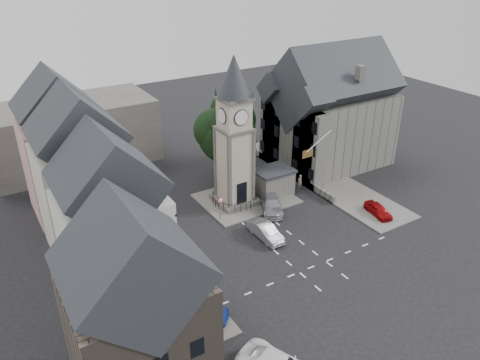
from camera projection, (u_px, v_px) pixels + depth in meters
ground at (277, 237)px, 45.61m from camera, size 120.00×120.00×0.00m
pavement_west at (132, 245)px, 44.33m from camera, size 6.00×30.00×0.14m
pavement_east at (319, 177)px, 57.26m from camera, size 6.00×26.00×0.14m
central_island at (246, 198)px, 52.36m from camera, size 10.00×8.00×0.16m
road_markings at (313, 267)px, 41.43m from camera, size 20.00×8.00×0.01m
clock_tower at (234, 134)px, 48.03m from camera, size 4.86×4.86×16.25m
stone_shelter at (273, 182)px, 52.86m from camera, size 4.30×3.30×3.08m
town_tree at (227, 126)px, 53.29m from camera, size 7.20×7.20×10.80m
warning_sign_post at (220, 204)px, 47.34m from camera, size 0.70×0.19×2.85m
terrace_pink at (64, 153)px, 47.60m from camera, size 8.10×7.60×12.80m
terrace_cream at (85, 183)px, 41.51m from camera, size 8.10×7.60×12.80m
terrace_tudor at (114, 229)px, 35.60m from camera, size 8.10×7.60×12.00m
building_sw_stone at (138, 316)px, 28.43m from camera, size 8.60×7.60×10.40m
backdrop_west at (73, 133)px, 59.52m from camera, size 20.00×10.00×8.00m
east_building at (329, 117)px, 58.42m from camera, size 14.40×11.40×12.60m
east_boundary_wall at (291, 173)px, 57.31m from camera, size 0.40×16.00×0.90m
flagpole at (319, 141)px, 49.22m from camera, size 3.68×0.10×2.74m
car_west_blue at (199, 311)px, 35.34m from camera, size 4.62×4.38×1.55m
car_west_silver at (161, 237)px, 44.28m from camera, size 4.78×2.69×1.49m
car_west_grey at (150, 247)px, 42.86m from camera, size 5.42×2.61×1.49m
car_island_silver at (265, 231)px, 45.20m from camera, size 1.64×4.50×1.48m
car_island_east at (271, 204)px, 49.87m from camera, size 4.19×5.41×1.46m
car_east_red at (378, 210)px, 49.04m from camera, size 2.09×3.85×1.24m
pedestrian at (300, 181)px, 54.53m from camera, size 0.62×0.43×1.63m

